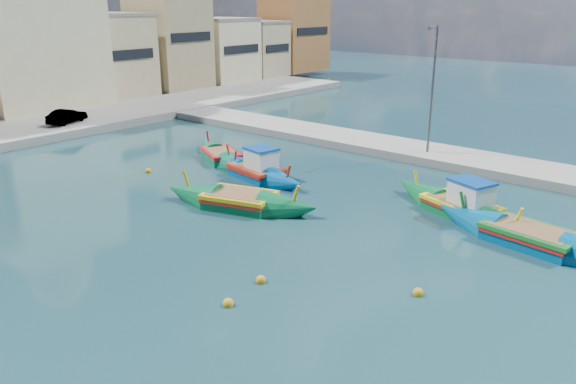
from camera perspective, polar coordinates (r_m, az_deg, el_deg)
ground at (r=18.86m, az=6.42°, el=-10.85°), size 160.00×160.00×0.00m
east_quay at (r=34.27m, az=23.30°, el=1.93°), size 4.00×70.00×0.50m
church_block at (r=54.31m, az=-25.39°, el=16.15°), size 10.00×10.00×19.10m
quay_street_lamp at (r=34.98m, az=14.41°, el=10.07°), size 1.18×0.16×8.00m
luzzu_turquoise_cabin at (r=26.87m, az=17.22°, el=-1.56°), size 4.69×8.66×2.74m
luzzu_blue_cabin at (r=31.16m, az=-3.15°, el=2.06°), size 3.22×7.92×2.73m
luzzu_cyan_mid at (r=34.77m, az=-6.81°, el=3.56°), size 4.89×7.58×2.24m
luzzu_green at (r=26.68m, az=-4.95°, el=-1.04°), size 4.36×8.34×2.55m
luzzu_blue_south at (r=24.60m, az=23.37°, el=-4.36°), size 3.29×9.02×2.55m
mooring_buoys at (r=23.76m, az=-4.46°, el=-4.08°), size 25.29×18.91×0.36m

